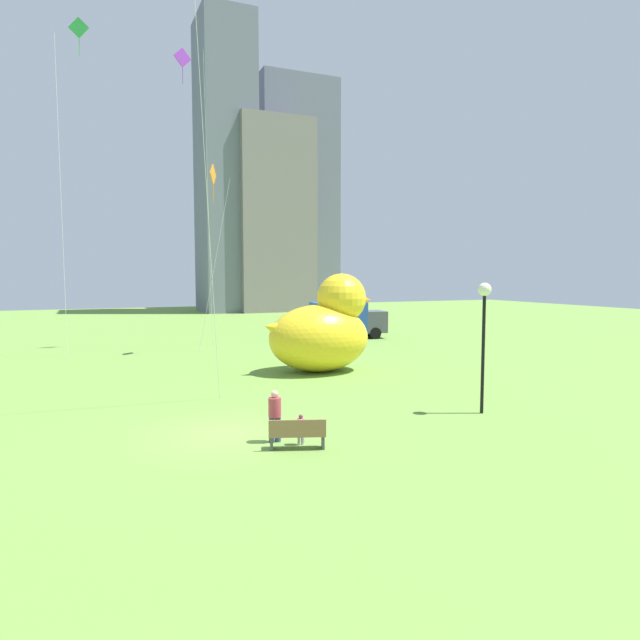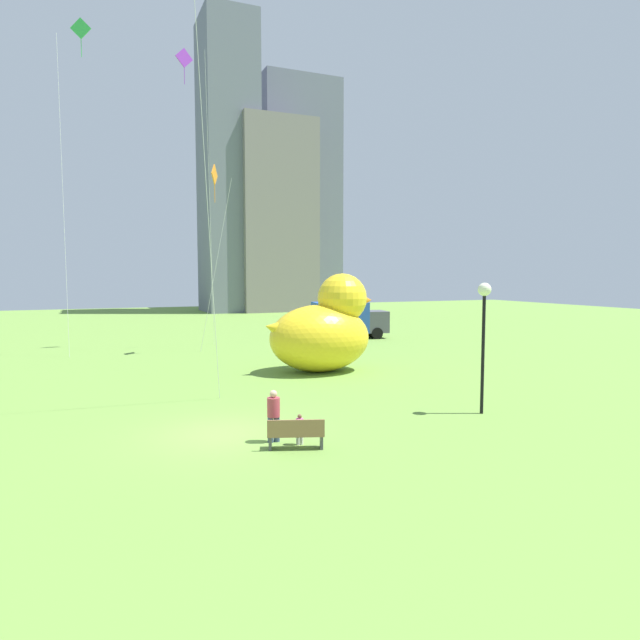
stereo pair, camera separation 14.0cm
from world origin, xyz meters
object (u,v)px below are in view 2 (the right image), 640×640
(kite_orange, at_px, (215,183))
(giant_inflatable_duck, at_px, (324,330))
(person_child, at_px, (300,428))
(lamppost, at_px, (484,313))
(box_truck, at_px, (348,320))
(kite_green, at_px, (78,52))
(person_adult, at_px, (274,413))
(kite_purple, at_px, (188,79))
(park_bench, at_px, (296,433))

(kite_orange, bearing_deg, giant_inflatable_duck, -66.52)
(person_child, distance_m, lamppost, 8.07)
(person_child, xyz_separation_m, box_truck, (13.16, 23.99, 0.93))
(lamppost, bearing_deg, box_truck, 75.97)
(kite_orange, bearing_deg, lamppost, -73.59)
(box_truck, distance_m, kite_green, 25.56)
(giant_inflatable_duck, xyz_separation_m, lamppost, (1.83, -10.28, 1.48))
(kite_green, bearing_deg, person_adult, -77.25)
(person_child, height_order, kite_orange, kite_orange)
(person_child, distance_m, giant_inflatable_duck, 12.56)
(lamppost, height_order, box_truck, lamppost)
(kite_orange, bearing_deg, person_child, -95.33)
(lamppost, bearing_deg, person_child, -173.27)
(giant_inflatable_duck, xyz_separation_m, box_truck, (7.61, 12.85, -0.72))
(giant_inflatable_duck, height_order, kite_green, kite_green)
(lamppost, xyz_separation_m, kite_purple, (-6.47, 22.41, 14.35))
(park_bench, relative_size, box_truck, 0.28)
(kite_orange, distance_m, kite_green, 11.48)
(kite_purple, bearing_deg, person_child, -92.25)
(person_child, xyz_separation_m, kite_purple, (0.92, 23.28, 17.49))
(box_truck, distance_m, kite_purple, 20.60)
(park_bench, relative_size, giant_inflatable_duck, 0.28)
(person_child, distance_m, kite_green, 29.90)
(giant_inflatable_duck, bearing_deg, person_adult, -120.27)
(person_child, relative_size, box_truck, 0.15)
(person_adult, height_order, person_child, person_adult)
(park_bench, xyz_separation_m, person_adult, (-0.37, 0.94, 0.40))
(park_bench, relative_size, kite_purple, 0.09)
(park_bench, xyz_separation_m, kite_green, (-5.46, 23.44, 18.17))
(person_adult, distance_m, box_truck, 27.19)
(giant_inflatable_duck, relative_size, kite_green, 0.30)
(park_bench, bearing_deg, kite_purple, 87.16)
(kite_green, bearing_deg, giant_inflatable_duck, -46.60)
(kite_green, bearing_deg, kite_orange, -24.03)
(person_adult, xyz_separation_m, giant_inflatable_duck, (6.18, 10.59, 1.29))
(giant_inflatable_duck, distance_m, kite_purple, 20.48)
(giant_inflatable_duck, relative_size, box_truck, 1.00)
(lamppost, bearing_deg, kite_orange, 106.41)
(lamppost, bearing_deg, kite_green, 120.55)
(giant_inflatable_duck, distance_m, kite_green, 23.26)
(person_adult, xyz_separation_m, kite_green, (-5.09, 22.51, 17.77))
(kite_orange, relative_size, kite_green, 0.57)
(giant_inflatable_duck, xyz_separation_m, kite_orange, (-3.72, 8.55, 8.53))
(person_child, relative_size, kite_orange, 0.08)
(giant_inflatable_duck, height_order, box_truck, giant_inflatable_duck)
(giant_inflatable_duck, bearing_deg, kite_purple, 110.92)
(kite_green, bearing_deg, lamppost, -59.45)
(kite_green, bearing_deg, person_child, -76.08)
(person_adult, bearing_deg, box_truck, 59.53)
(park_bench, bearing_deg, box_truck, 61.16)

